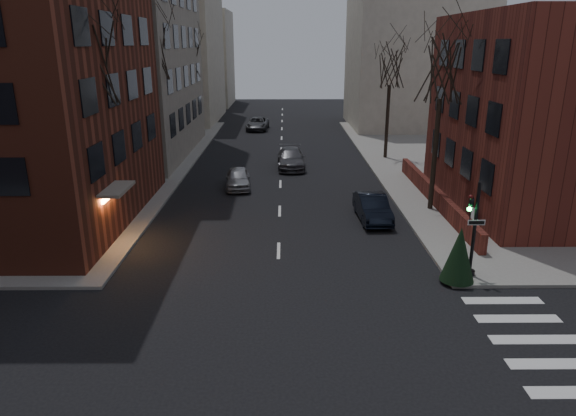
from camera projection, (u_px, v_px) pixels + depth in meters
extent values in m
cube|color=maroon|center=(567.00, 114.00, 29.35)|extent=(12.00, 14.00, 11.00)
cube|color=maroon|center=(434.00, 195.00, 30.79)|extent=(0.35, 16.00, 1.00)
cube|color=beige|center=(159.00, 46.00, 62.31)|extent=(14.00, 16.00, 18.00)
cube|color=beige|center=(414.00, 55.00, 58.06)|extent=(14.00, 14.00, 16.00)
cube|color=beige|center=(198.00, 59.00, 79.11)|extent=(10.00, 12.00, 14.00)
cylinder|color=black|center=(474.00, 230.00, 20.80)|extent=(0.14, 0.14, 4.00)
cylinder|color=black|center=(469.00, 272.00, 21.39)|extent=(0.44, 0.44, 0.20)
imported|color=black|center=(471.00, 210.00, 20.54)|extent=(0.16, 0.20, 1.00)
sphere|color=#19FF4C|center=(469.00, 209.00, 20.48)|extent=(0.18, 0.18, 0.18)
cube|color=white|center=(476.00, 223.00, 20.58)|extent=(0.70, 0.03, 0.22)
cylinder|color=#2D231C|center=(99.00, 170.00, 25.04)|extent=(0.28, 0.28, 6.65)
cylinder|color=#2D231C|center=(157.00, 127.00, 36.40)|extent=(0.28, 0.28, 7.00)
cylinder|color=#2D231C|center=(191.00, 108.00, 49.83)|extent=(0.28, 0.28, 6.30)
cylinder|color=#2D231C|center=(435.00, 155.00, 29.02)|extent=(0.28, 0.28, 6.30)
cylinder|color=#2D231C|center=(387.00, 122.00, 42.39)|extent=(0.28, 0.28, 5.95)
cylinder|color=black|center=(152.00, 145.00, 32.76)|extent=(0.12, 0.12, 6.00)
sphere|color=#FFA54C|center=(148.00, 96.00, 31.80)|extent=(0.36, 0.36, 0.36)
cylinder|color=black|center=(200.00, 107.00, 51.78)|extent=(0.12, 0.12, 6.00)
sphere|color=#FFA54C|center=(199.00, 76.00, 50.83)|extent=(0.36, 0.36, 0.36)
imported|color=black|center=(372.00, 208.00, 28.26)|extent=(1.70, 4.40, 1.43)
imported|color=#97979C|center=(238.00, 178.00, 34.57)|extent=(1.96, 4.10, 1.35)
imported|color=#424147|center=(291.00, 158.00, 40.10)|extent=(2.20, 5.17, 1.49)
imported|color=#404145|center=(258.00, 124.00, 57.65)|extent=(2.55, 5.04, 1.37)
cube|color=white|center=(476.00, 216.00, 27.25)|extent=(0.47, 0.60, 0.87)
cone|color=black|center=(459.00, 254.00, 20.59)|extent=(1.71, 1.71, 2.28)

